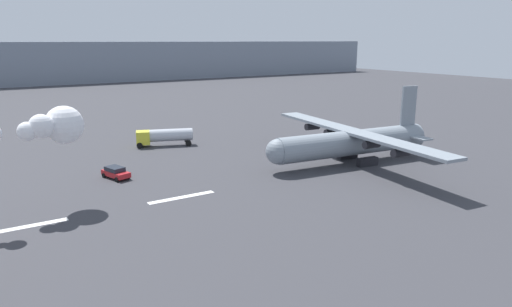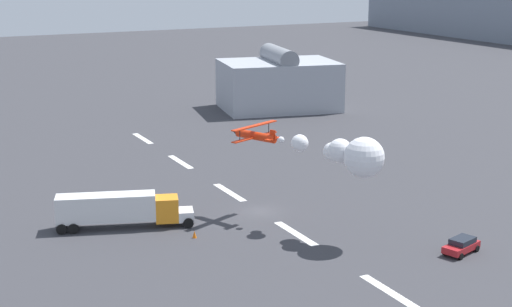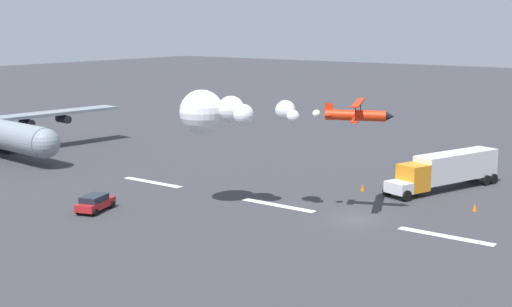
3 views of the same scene
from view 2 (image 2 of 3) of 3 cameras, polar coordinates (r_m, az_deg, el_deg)
ground_plane at (r=88.68m, az=0.29°, el=-4.24°), size 440.00×440.00×0.00m
runway_stripe_0 at (r=125.29m, az=-8.27°, el=1.09°), size 8.00×0.90×0.01m
runway_stripe_1 at (r=110.27m, az=-5.53°, el=-0.62°), size 8.00×0.90×0.01m
runway_stripe_2 at (r=95.72m, az=-1.94°, el=-2.85°), size 8.00×0.90×0.01m
runway_stripe_3 at (r=81.86m, az=2.92°, el=-5.84°), size 8.00×0.90×0.01m
runway_stripe_4 at (r=69.14m, az=9.74°, el=-9.92°), size 8.00×0.90×0.01m
stunt_biplane_red at (r=78.29m, az=6.84°, el=-0.02°), size 18.00×10.90×4.05m
semi_truck_orange at (r=84.09m, az=-9.90°, el=-3.97°), size 7.15×14.44×3.70m
airport_staff_sedan at (r=78.85m, az=14.77°, el=-6.49°), size 3.03×4.56×1.52m
hangar_building at (r=147.78m, az=1.66°, el=5.13°), size 18.79×23.62×11.74m
traffic_cone_near at (r=91.55m, az=-6.85°, el=-3.50°), size 0.44×0.44×0.75m
traffic_cone_far at (r=80.67m, az=-4.51°, el=-5.90°), size 0.44×0.44×0.75m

